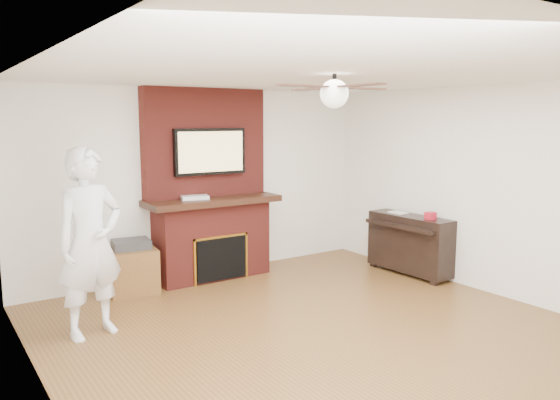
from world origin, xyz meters
TOP-DOWN VIEW (x-y plane):
  - room_shell at (0.00, 0.00)m, footprint 5.36×5.86m
  - fireplace at (0.00, 2.55)m, footprint 1.78×0.64m
  - tv at (0.00, 2.50)m, footprint 1.00×0.08m
  - ceiling_fan at (-0.00, 0.00)m, footprint 1.21×1.21m
  - person at (-1.87, 1.36)m, footprint 0.76×0.60m
  - side_table at (-1.10, 2.48)m, footprint 0.63×0.63m
  - piano at (2.30, 1.14)m, footprint 0.49×1.25m
  - cable_box at (-0.26, 2.45)m, footprint 0.38×0.27m
  - candle_orange at (-0.17, 2.32)m, footprint 0.07×0.07m
  - candle_green at (0.06, 2.29)m, footprint 0.06×0.06m
  - candle_cream at (0.13, 2.33)m, footprint 0.08×0.08m
  - candle_blue at (0.19, 2.38)m, footprint 0.05×0.05m

SIDE VIEW (x-z plane):
  - candle_blue at x=0.19m, z-range 0.00..0.09m
  - candle_green at x=0.06m, z-range 0.00..0.10m
  - candle_cream at x=0.13m, z-range 0.00..0.11m
  - candle_orange at x=-0.17m, z-range 0.00..0.13m
  - side_table at x=-1.10m, z-range -0.03..0.62m
  - piano at x=2.30m, z-range -0.02..0.88m
  - person at x=-1.87m, z-range 0.00..1.84m
  - fireplace at x=0.00m, z-range -0.25..2.25m
  - cable_box at x=-0.26m, z-range 1.08..1.13m
  - room_shell at x=0.00m, z-range -0.18..2.68m
  - tv at x=0.00m, z-range 1.38..1.98m
  - ceiling_fan at x=0.00m, z-range 2.18..2.49m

